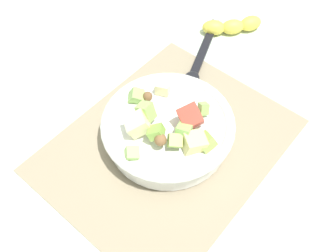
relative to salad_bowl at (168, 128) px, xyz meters
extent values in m
plane|color=silver|center=(-0.01, -0.01, -0.04)|extent=(2.40, 2.40, 0.00)
cube|color=gray|center=(-0.01, -0.01, -0.04)|extent=(0.46, 0.36, 0.01)
cylinder|color=white|center=(0.00, 0.00, -0.01)|extent=(0.23, 0.23, 0.05)
torus|color=white|center=(0.00, 0.00, 0.01)|extent=(0.25, 0.25, 0.02)
cube|color=#8CB74C|center=(-0.04, -0.01, 0.04)|extent=(0.04, 0.04, 0.03)
cube|color=#93C160|center=(-0.01, -0.04, 0.03)|extent=(0.04, 0.03, 0.04)
sphere|color=brown|center=(-0.05, -0.02, 0.04)|extent=(0.03, 0.03, 0.03)
cube|color=#BC3828|center=(0.02, -0.03, 0.04)|extent=(0.06, 0.06, 0.05)
cube|color=#A3CC6B|center=(-0.09, 0.00, 0.02)|extent=(0.03, 0.04, 0.04)
cube|color=#9EC656|center=(0.01, -0.08, 0.02)|extent=(0.04, 0.04, 0.04)
cube|color=beige|center=(0.05, 0.06, 0.02)|extent=(0.03, 0.04, 0.03)
cube|color=#9EC656|center=(-0.03, -0.04, 0.03)|extent=(0.04, 0.04, 0.03)
cube|color=#93C160|center=(0.06, -0.04, 0.03)|extent=(0.03, 0.03, 0.03)
sphere|color=brown|center=(0.01, 0.06, 0.03)|extent=(0.03, 0.03, 0.03)
cube|color=beige|center=(-0.05, 0.03, 0.04)|extent=(0.06, 0.05, 0.04)
cube|color=#E5D684|center=(-0.01, -0.07, 0.03)|extent=(0.05, 0.05, 0.04)
cube|color=#A3CC6B|center=(-0.02, 0.03, 0.04)|extent=(0.03, 0.04, 0.04)
cube|color=#93C160|center=(0.00, 0.08, 0.02)|extent=(0.03, 0.04, 0.04)
ellipsoid|color=black|center=(0.14, 0.06, -0.03)|extent=(0.07, 0.05, 0.01)
cube|color=black|center=(0.25, 0.10, -0.03)|extent=(0.19, 0.09, 0.01)
ellipsoid|color=yellow|center=(0.31, 0.12, -0.02)|extent=(0.06, 0.07, 0.04)
ellipsoid|color=yellow|center=(0.34, 0.08, -0.02)|extent=(0.07, 0.06, 0.04)
ellipsoid|color=yellow|center=(0.38, 0.06, -0.02)|extent=(0.07, 0.06, 0.04)
camera|label=1|loc=(-0.32, -0.27, 0.57)|focal=40.35mm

